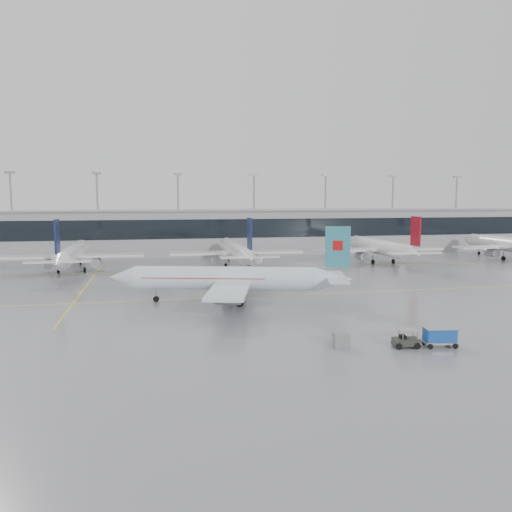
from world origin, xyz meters
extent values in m
plane|color=gray|center=(0.00, 0.00, 0.00)|extent=(320.00, 320.00, 0.00)
cube|color=yellow|center=(0.00, 0.00, 0.01)|extent=(120.00, 0.25, 0.01)
cube|color=yellow|center=(0.00, 30.00, 0.01)|extent=(120.00, 0.25, 0.01)
cube|color=yellow|center=(-30.00, 15.00, 0.01)|extent=(0.25, 60.00, 0.01)
cube|color=#939397|center=(0.00, 62.00, 6.00)|extent=(180.00, 15.00, 12.00)
cube|color=black|center=(0.00, 54.45, 7.50)|extent=(180.00, 0.20, 5.00)
cube|color=gray|center=(0.00, 62.00, 12.20)|extent=(182.00, 16.00, 0.40)
cylinder|color=gray|center=(-55.00, 68.00, 11.00)|extent=(0.50, 0.50, 22.00)
cube|color=gray|center=(-55.00, 68.00, 22.30)|extent=(2.40, 1.00, 0.60)
cylinder|color=gray|center=(-33.00, 68.00, 11.00)|extent=(0.50, 0.50, 22.00)
cube|color=gray|center=(-33.00, 68.00, 22.30)|extent=(2.40, 1.00, 0.60)
cylinder|color=gray|center=(-11.00, 68.00, 11.00)|extent=(0.50, 0.50, 22.00)
cube|color=gray|center=(-11.00, 68.00, 22.30)|extent=(2.40, 1.00, 0.60)
cylinder|color=gray|center=(11.00, 68.00, 11.00)|extent=(0.50, 0.50, 22.00)
cube|color=gray|center=(11.00, 68.00, 22.30)|extent=(2.40, 1.00, 0.60)
cylinder|color=gray|center=(33.00, 68.00, 11.00)|extent=(0.50, 0.50, 22.00)
cube|color=gray|center=(33.00, 68.00, 22.30)|extent=(2.40, 1.00, 0.60)
cylinder|color=gray|center=(55.00, 68.00, 11.00)|extent=(0.50, 0.50, 22.00)
cube|color=gray|center=(55.00, 68.00, 22.30)|extent=(2.40, 1.00, 0.60)
cylinder|color=gray|center=(77.00, 68.00, 11.00)|extent=(0.50, 0.50, 22.00)
cube|color=gray|center=(77.00, 68.00, 22.30)|extent=(2.40, 1.00, 0.60)
cylinder|color=white|center=(-8.05, -3.96, 3.69)|extent=(26.55, 10.19, 3.48)
cone|color=white|center=(-22.81, -0.03, 3.69)|extent=(4.76, 4.39, 3.48)
cone|color=white|center=(7.48, -8.09, 3.69)|extent=(6.31, 4.81, 3.48)
cube|color=white|center=(-6.60, -4.34, 3.29)|extent=(12.23, 29.08, 0.45)
cube|color=white|center=(7.67, -8.14, 3.99)|extent=(5.55, 11.41, 0.25)
cube|color=teal|center=(7.87, -8.19, 8.40)|extent=(3.57, 1.26, 5.94)
cylinder|color=#9B9CA1|center=(-8.32, -8.85, 1.79)|extent=(4.02, 2.96, 2.10)
cylinder|color=#9B9CA1|center=(-5.85, 0.43, 1.79)|extent=(4.02, 2.96, 2.10)
cylinder|color=gray|center=(-17.98, -1.31, 1.20)|extent=(0.20, 0.20, 1.50)
cylinder|color=black|center=(-17.98, -1.31, 0.45)|extent=(0.95, 0.52, 0.90)
cylinder|color=gray|center=(-6.31, -7.11, 1.30)|extent=(0.24, 0.24, 1.50)
cylinder|color=black|center=(-6.31, -7.11, 0.55)|extent=(1.18, 0.72, 1.10)
cylinder|color=gray|center=(-4.97, -2.09, 1.30)|extent=(0.24, 0.24, 1.50)
cylinder|color=black|center=(-4.97, -2.09, 0.55)|extent=(1.18, 0.72, 1.10)
cube|color=#B70F0F|center=(7.87, -8.19, 8.63)|extent=(1.47, 0.80, 1.40)
cube|color=#B70F0F|center=(-10.95, -3.18, 3.89)|extent=(18.30, 8.03, 0.12)
cylinder|color=white|center=(-35.00, 35.00, 3.80)|extent=(3.59, 27.36, 3.59)
cone|color=white|center=(-35.00, 50.68, 3.80)|extent=(3.59, 4.00, 3.59)
cone|color=white|center=(-35.00, 18.52, 3.80)|extent=(3.59, 5.60, 3.59)
cube|color=white|center=(-35.00, 33.50, 3.40)|extent=(29.64, 5.00, 0.45)
cube|color=white|center=(-35.00, 18.32, 4.10)|extent=(11.40, 2.80, 0.25)
cube|color=#121B44|center=(-35.00, 18.12, 8.66)|extent=(0.35, 3.60, 6.12)
cylinder|color=#9B9CA1|center=(-39.80, 34.00, 1.90)|extent=(2.10, 3.60, 2.10)
cylinder|color=#9B9CA1|center=(-30.20, 34.00, 1.90)|extent=(2.10, 3.60, 2.10)
cylinder|color=gray|center=(-35.00, 45.68, 1.23)|extent=(0.20, 0.20, 1.56)
cylinder|color=black|center=(-35.00, 45.68, 0.45)|extent=(0.30, 0.90, 0.90)
cylinder|color=gray|center=(-37.60, 32.50, 1.33)|extent=(0.24, 0.24, 1.56)
cylinder|color=black|center=(-37.60, 32.50, 0.55)|extent=(0.45, 1.10, 1.10)
cylinder|color=gray|center=(-32.40, 32.50, 1.33)|extent=(0.24, 0.24, 1.56)
cylinder|color=black|center=(-32.40, 32.50, 0.55)|extent=(0.45, 1.10, 1.10)
cylinder|color=white|center=(0.00, 35.00, 3.80)|extent=(3.59, 27.36, 3.59)
cone|color=white|center=(0.00, 50.68, 3.80)|extent=(3.59, 4.00, 3.59)
cone|color=white|center=(0.00, 18.52, 3.80)|extent=(3.59, 5.60, 3.59)
cube|color=white|center=(0.00, 33.50, 3.40)|extent=(29.64, 5.00, 0.45)
cube|color=white|center=(0.00, 18.32, 4.10)|extent=(11.40, 2.80, 0.25)
cube|color=#121B44|center=(0.00, 18.12, 8.66)|extent=(0.35, 3.60, 6.12)
cylinder|color=#9B9CA1|center=(-4.80, 34.00, 1.90)|extent=(2.10, 3.60, 2.10)
cylinder|color=#9B9CA1|center=(4.80, 34.00, 1.90)|extent=(2.10, 3.60, 2.10)
cylinder|color=gray|center=(0.00, 45.68, 1.23)|extent=(0.20, 0.20, 1.56)
cylinder|color=black|center=(0.00, 45.68, 0.45)|extent=(0.30, 0.90, 0.90)
cylinder|color=gray|center=(-2.60, 32.50, 1.33)|extent=(0.24, 0.24, 1.56)
cylinder|color=black|center=(-2.60, 32.50, 0.55)|extent=(0.45, 1.10, 1.10)
cylinder|color=gray|center=(2.60, 32.50, 1.33)|extent=(0.24, 0.24, 1.56)
cylinder|color=black|center=(2.60, 32.50, 0.55)|extent=(0.45, 1.10, 1.10)
cylinder|color=white|center=(35.00, 35.00, 3.80)|extent=(3.59, 27.36, 3.59)
cone|color=white|center=(35.00, 50.68, 3.80)|extent=(3.59, 4.00, 3.59)
cone|color=white|center=(35.00, 18.52, 3.80)|extent=(3.59, 5.60, 3.59)
cube|color=white|center=(35.00, 33.50, 3.40)|extent=(29.64, 5.00, 0.45)
cube|color=white|center=(35.00, 18.32, 4.10)|extent=(11.40, 2.80, 0.25)
cube|color=maroon|center=(35.00, 18.12, 8.66)|extent=(0.35, 3.60, 6.12)
cylinder|color=#9B9CA1|center=(30.20, 34.00, 1.90)|extent=(2.10, 3.60, 2.10)
cylinder|color=#9B9CA1|center=(39.80, 34.00, 1.90)|extent=(2.10, 3.60, 2.10)
cylinder|color=gray|center=(35.00, 45.68, 1.23)|extent=(0.20, 0.20, 1.56)
cylinder|color=black|center=(35.00, 45.68, 0.45)|extent=(0.30, 0.90, 0.90)
cylinder|color=gray|center=(32.40, 32.50, 1.33)|extent=(0.24, 0.24, 1.56)
cylinder|color=black|center=(32.40, 32.50, 0.55)|extent=(0.45, 1.10, 1.10)
cylinder|color=gray|center=(37.60, 32.50, 1.33)|extent=(0.24, 0.24, 1.56)
cylinder|color=black|center=(37.60, 32.50, 0.55)|extent=(0.45, 1.10, 1.10)
cylinder|color=white|center=(70.00, 35.00, 3.80)|extent=(3.59, 27.36, 3.59)
cone|color=white|center=(70.00, 50.68, 3.80)|extent=(3.59, 4.00, 3.59)
cube|color=white|center=(70.00, 33.50, 3.40)|extent=(29.64, 5.00, 0.45)
cylinder|color=#9B9CA1|center=(65.20, 34.00, 1.90)|extent=(2.10, 3.60, 2.10)
cylinder|color=gray|center=(70.00, 45.68, 1.23)|extent=(0.20, 0.20, 1.56)
cylinder|color=black|center=(70.00, 45.68, 0.45)|extent=(0.30, 0.90, 0.90)
cylinder|color=gray|center=(67.40, 32.50, 1.33)|extent=(0.24, 0.24, 1.56)
cylinder|color=black|center=(67.40, 32.50, 0.55)|extent=(0.45, 1.10, 1.10)
cube|color=#2A2E27|center=(7.16, -29.88, 0.60)|extent=(2.76, 1.74, 0.76)
cube|color=gray|center=(7.38, -29.91, 1.86)|extent=(2.23, 1.67, 0.07)
cube|color=black|center=(6.84, -29.83, 1.08)|extent=(0.65, 0.93, 0.43)
cylinder|color=gray|center=(9.10, -30.13, 0.54)|extent=(1.30, 0.26, 0.09)
cylinder|color=gray|center=(6.55, -30.40, 1.35)|extent=(0.09, 0.09, 0.98)
cylinder|color=gray|center=(6.71, -29.21, 1.35)|extent=(0.09, 0.09, 0.98)
cylinder|color=gray|center=(8.05, -30.60, 1.35)|extent=(0.09, 0.09, 0.98)
cylinder|color=gray|center=(8.21, -29.41, 1.35)|extent=(0.09, 0.09, 0.98)
cylinder|color=black|center=(6.10, -30.45, 0.33)|extent=(0.67, 0.30, 0.65)
cylinder|color=black|center=(6.29, -29.05, 0.33)|extent=(0.67, 0.30, 0.65)
cylinder|color=black|center=(8.04, -30.70, 0.33)|extent=(0.67, 0.30, 0.65)
cylinder|color=black|center=(8.22, -29.31, 0.33)|extent=(0.67, 0.30, 0.65)
cube|color=gray|center=(10.73, -30.35, 0.50)|extent=(3.53, 2.09, 0.20)
cube|color=#1749A5|center=(10.73, -30.35, 1.28)|extent=(3.29, 1.95, 1.33)
cube|color=gray|center=(10.73, -30.35, 2.00)|extent=(3.54, 2.20, 0.11)
cylinder|color=black|center=(9.30, -31.00, 0.28)|extent=(0.58, 0.27, 0.56)
cylinder|color=black|center=(9.52, -29.35, 0.28)|extent=(0.58, 0.27, 0.56)
cylinder|color=black|center=(11.94, -31.36, 0.28)|extent=(0.58, 0.27, 0.56)
cylinder|color=black|center=(12.17, -29.70, 0.28)|extent=(0.58, 0.27, 0.56)
cube|color=gray|center=(0.51, -28.75, 0.78)|extent=(1.73, 1.63, 1.56)
camera|label=1|loc=(-18.23, -75.91, 15.29)|focal=35.00mm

